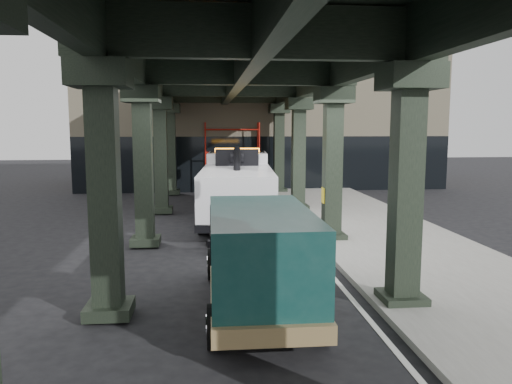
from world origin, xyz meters
TOP-DOWN VIEW (x-y plane):
  - ground at (0.00, 0.00)m, footprint 90.00×90.00m
  - sidewalk at (4.50, 2.00)m, footprint 5.00×40.00m
  - lane_stripe at (1.70, 2.00)m, footprint 0.12×38.00m
  - viaduct at (-0.40, 2.00)m, footprint 7.40×32.00m
  - building at (2.00, 20.00)m, footprint 22.00×10.00m
  - scaffolding at (0.00, 14.64)m, footprint 3.08×0.88m
  - tow_truck at (-0.24, 6.03)m, footprint 3.17×9.26m
  - towed_van at (-0.40, -3.90)m, footprint 2.18×5.33m

SIDE VIEW (x-z plane):
  - ground at x=0.00m, z-range 0.00..0.00m
  - lane_stripe at x=1.70m, z-range 0.00..0.01m
  - sidewalk at x=4.50m, z-range 0.00..0.15m
  - towed_van at x=-0.40m, z-range 0.08..2.24m
  - tow_truck at x=-0.24m, z-range -0.04..2.95m
  - scaffolding at x=0.00m, z-range 0.11..4.11m
  - building at x=2.00m, z-range 0.00..8.00m
  - viaduct at x=-0.40m, z-range 2.26..8.66m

